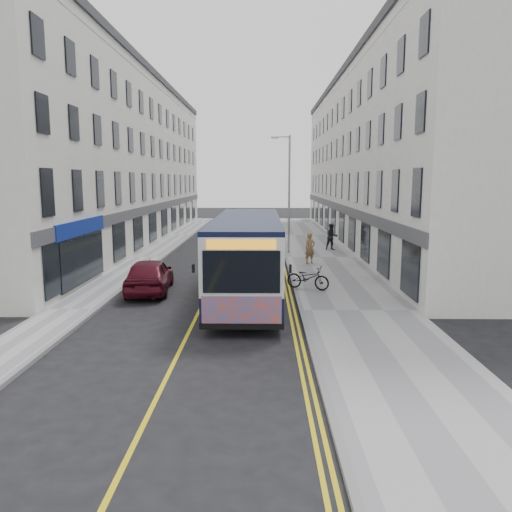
{
  "coord_description": "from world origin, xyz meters",
  "views": [
    {
      "loc": [
        2.52,
        -19.98,
        5.12
      ],
      "look_at": [
        2.18,
        2.8,
        1.6
      ],
      "focal_mm": 35.0,
      "sensor_mm": 36.0,
      "label": 1
    }
  ],
  "objects_px": {
    "pedestrian_near": "(310,248)",
    "city_bus": "(248,254)",
    "bicycle": "(308,278)",
    "car_maroon": "(150,275)",
    "pedestrian_far": "(332,237)",
    "car_white": "(256,228)",
    "streetlamp": "(288,190)"
  },
  "relations": [
    {
      "from": "streetlamp",
      "to": "car_maroon",
      "type": "height_order",
      "value": "streetlamp"
    },
    {
      "from": "pedestrian_near",
      "to": "car_maroon",
      "type": "distance_m",
      "value": 10.74
    },
    {
      "from": "streetlamp",
      "to": "city_bus",
      "type": "bearing_deg",
      "value": -100.58
    },
    {
      "from": "pedestrian_near",
      "to": "bicycle",
      "type": "bearing_deg",
      "value": -120.32
    },
    {
      "from": "pedestrian_far",
      "to": "car_white",
      "type": "height_order",
      "value": "pedestrian_far"
    },
    {
      "from": "bicycle",
      "to": "pedestrian_near",
      "type": "bearing_deg",
      "value": 19.06
    },
    {
      "from": "city_bus",
      "to": "pedestrian_far",
      "type": "bearing_deg",
      "value": 68.23
    },
    {
      "from": "city_bus",
      "to": "bicycle",
      "type": "height_order",
      "value": "city_bus"
    },
    {
      "from": "car_white",
      "to": "car_maroon",
      "type": "xyz_separation_m",
      "value": [
        -4.52,
        -22.69,
        0.09
      ]
    },
    {
      "from": "streetlamp",
      "to": "bicycle",
      "type": "relative_size",
      "value": 3.94
    },
    {
      "from": "city_bus",
      "to": "car_maroon",
      "type": "relative_size",
      "value": 2.58
    },
    {
      "from": "car_white",
      "to": "car_maroon",
      "type": "bearing_deg",
      "value": -106.61
    },
    {
      "from": "bicycle",
      "to": "streetlamp",
      "type": "bearing_deg",
      "value": 26.94
    },
    {
      "from": "pedestrian_near",
      "to": "city_bus",
      "type": "bearing_deg",
      "value": -137.81
    },
    {
      "from": "city_bus",
      "to": "pedestrian_near",
      "type": "distance_m",
      "value": 8.76
    },
    {
      "from": "city_bus",
      "to": "bicycle",
      "type": "xyz_separation_m",
      "value": [
        2.74,
        1.01,
        -1.26
      ]
    },
    {
      "from": "pedestrian_near",
      "to": "pedestrian_far",
      "type": "relative_size",
      "value": 0.98
    },
    {
      "from": "pedestrian_far",
      "to": "streetlamp",
      "type": "bearing_deg",
      "value": -167.5
    },
    {
      "from": "streetlamp",
      "to": "car_white",
      "type": "bearing_deg",
      "value": 101.99
    },
    {
      "from": "bicycle",
      "to": "car_maroon",
      "type": "distance_m",
      "value": 7.24
    },
    {
      "from": "bicycle",
      "to": "car_maroon",
      "type": "xyz_separation_m",
      "value": [
        -7.23,
        -0.23,
        0.14
      ]
    },
    {
      "from": "pedestrian_far",
      "to": "car_white",
      "type": "distance_m",
      "value": 11.06
    },
    {
      "from": "bicycle",
      "to": "pedestrian_near",
      "type": "xyz_separation_m",
      "value": [
        0.73,
        6.99,
        0.38
      ]
    },
    {
      "from": "car_maroon",
      "to": "streetlamp",
      "type": "bearing_deg",
      "value": -124.99
    },
    {
      "from": "car_white",
      "to": "city_bus",
      "type": "bearing_deg",
      "value": -95.41
    },
    {
      "from": "streetlamp",
      "to": "city_bus",
      "type": "distance_m",
      "value": 13.0
    },
    {
      "from": "car_maroon",
      "to": "bicycle",
      "type": "bearing_deg",
      "value": 176.97
    },
    {
      "from": "city_bus",
      "to": "pedestrian_far",
      "type": "height_order",
      "value": "city_bus"
    },
    {
      "from": "bicycle",
      "to": "car_maroon",
      "type": "height_order",
      "value": "car_maroon"
    },
    {
      "from": "pedestrian_near",
      "to": "pedestrian_far",
      "type": "bearing_deg",
      "value": 46.11
    },
    {
      "from": "pedestrian_near",
      "to": "pedestrian_far",
      "type": "distance_m",
      "value": 6.26
    },
    {
      "from": "pedestrian_near",
      "to": "car_white",
      "type": "bearing_deg",
      "value": 78.13
    }
  ]
}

